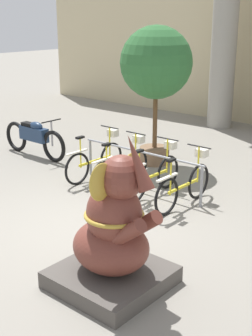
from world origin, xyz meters
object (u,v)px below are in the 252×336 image
bicycle_3 (185,184)px  motorcycle (34,137)px  bicycle_2 (154,174)px  elephant_statue (114,237)px  bicycle_0 (96,159)px  bicycle_1 (122,167)px  potted_tree (156,67)px

bicycle_3 → motorcycle: size_ratio=0.77×
bicycle_2 → motorcycle: size_ratio=0.77×
bicycle_2 → elephant_statue: size_ratio=0.82×
bicycle_0 → bicycle_3: same height
bicycle_3 → motorcycle: 4.37m
bicycle_1 → motorcycle: 2.91m
bicycle_0 → bicycle_2: size_ratio=1.00×
bicycle_1 → bicycle_2: bearing=4.2°
potted_tree → elephant_statue: bearing=-58.4°
motorcycle → bicycle_2: bearing=-2.4°
bicycle_1 → bicycle_2: 0.73m
bicycle_2 → elephant_statue: (1.51, -2.77, 0.28)m
bicycle_2 → elephant_statue: 3.17m
bicycle_1 → bicycle_0: bearing=176.9°
bicycle_0 → motorcycle: size_ratio=0.77×
elephant_statue → bicycle_2: bearing=118.5°
bicycle_2 → bicycle_1: bearing=-175.8°
bicycle_2 → potted_tree: bearing=126.7°
motorcycle → potted_tree: potted_tree is taller
motorcycle → potted_tree: (2.46, 1.42, 1.67)m
bicycle_1 → bicycle_3: 1.46m
bicycle_3 → motorcycle: bearing=177.1°
bicycle_0 → elephant_statue: elephant_statue is taller
bicycle_2 → bicycle_0: bearing=-179.4°
bicycle_1 → elephant_statue: bearing=-50.6°
elephant_statue → potted_tree: potted_tree is taller
bicycle_2 → elephant_statue: bearing=-61.5°
bicycle_1 → bicycle_3: bearing=-0.5°
bicycle_2 → bicycle_3: bearing=-5.3°
bicycle_2 → motorcycle: 3.64m
elephant_statue → bicycle_1: bearing=129.4°
bicycle_2 → potted_tree: potted_tree is taller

